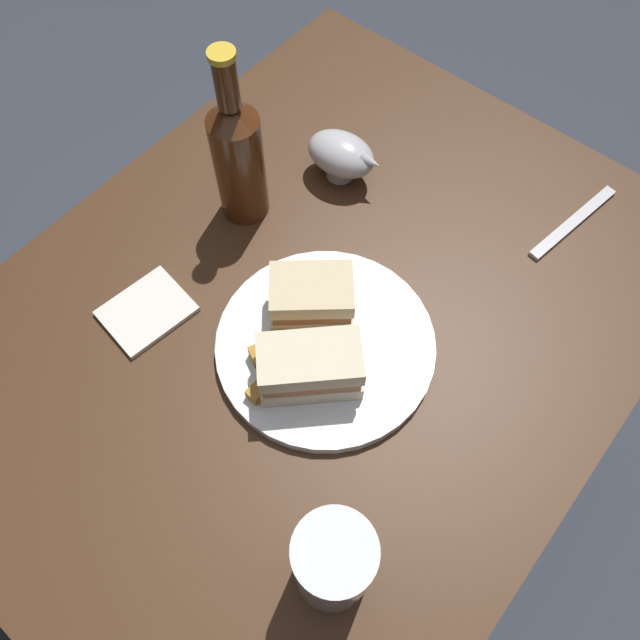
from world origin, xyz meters
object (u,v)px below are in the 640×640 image
plate (325,345)px  cider_bottle (238,156)px  pint_glass (333,564)px  gravy_boat (342,155)px  napkin (147,311)px  sandwich_half_left (309,296)px  fork (573,222)px  sandwich_half_right (310,367)px

plate → cider_bottle: size_ratio=1.05×
pint_glass → gravy_boat: (-0.45, -0.35, -0.02)m
plate → gravy_boat: gravy_boat is taller
cider_bottle → napkin: cider_bottle is taller
sandwich_half_left → pint_glass: (0.23, 0.23, 0.02)m
pint_glass → cider_bottle: size_ratio=0.57×
cider_bottle → fork: 0.49m
cider_bottle → fork: size_ratio=1.50×
napkin → fork: bearing=143.6°
sandwich_half_left → pint_glass: pint_glass is taller
plate → cider_bottle: 0.28m
sandwich_half_left → gravy_boat: 0.25m
cider_bottle → napkin: (0.22, 0.02, -0.10)m
cider_bottle → fork: (-0.28, 0.38, -0.10)m
sandwich_half_right → fork: bearing=163.2°
gravy_boat → pint_glass: bearing=37.9°
sandwich_half_right → napkin: size_ratio=1.23×
plate → gravy_boat: 0.30m
pint_glass → cider_bottle: (-0.31, -0.42, 0.04)m
sandwich_half_right → napkin: sandwich_half_right is taller
pint_glass → gravy_boat: size_ratio=1.27×
sandwich_half_right → napkin: (0.06, -0.23, -0.05)m
plate → sandwich_half_right: 0.07m
pint_glass → fork: pint_glass is taller
sandwich_half_right → cider_bottle: (-0.15, -0.25, 0.05)m
sandwich_half_left → cider_bottle: 0.21m
plate → cider_bottle: (-0.10, -0.24, 0.10)m
gravy_boat → napkin: 0.36m
gravy_boat → sandwich_half_left: bearing=29.1°
sandwich_half_right → sandwich_half_left: bearing=-138.9°
sandwich_half_right → pint_glass: bearing=46.2°
napkin → plate: bearing=117.4°
sandwich_half_right → napkin: 0.25m
pint_glass → cider_bottle: bearing=-126.6°
gravy_boat → fork: size_ratio=0.68×
gravy_boat → napkin: bearing=-7.8°
plate → sandwich_half_right: bearing=19.0°
plate → cider_bottle: bearing=-113.6°
sandwich_half_left → cider_bottle: size_ratio=0.46×
plate → napkin: plate is taller
cider_bottle → sandwich_half_left: bearing=67.2°
plate → sandwich_half_right: (0.05, 0.02, 0.04)m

